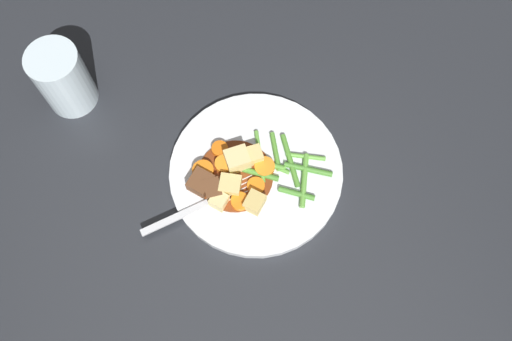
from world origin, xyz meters
TOP-DOWN VIEW (x-y plane):
  - ground_plane at (0.00, 0.00)m, footprint 3.00×3.00m
  - dinner_plate at (0.00, 0.00)m, footprint 0.25×0.25m
  - stew_sauce at (0.03, 0.00)m, footprint 0.11×0.11m
  - carrot_slice_0 at (0.04, -0.04)m, footprint 0.03×0.03m
  - carrot_slice_1 at (0.03, 0.04)m, footprint 0.04×0.04m
  - carrot_slice_2 at (0.01, 0.02)m, footprint 0.03×0.03m
  - carrot_slice_3 at (0.07, -0.02)m, footprint 0.04×0.04m
  - carrot_slice_4 at (-0.01, 0.00)m, footprint 0.04×0.04m
  - carrot_slice_5 at (0.04, -0.02)m, footprint 0.03×0.03m
  - potato_chunk_0 at (0.02, -0.02)m, footprint 0.03×0.03m
  - potato_chunk_1 at (0.00, -0.02)m, footprint 0.03×0.02m
  - potato_chunk_2 at (0.06, 0.03)m, footprint 0.03×0.03m
  - potato_chunk_3 at (0.02, 0.05)m, footprint 0.04×0.04m
  - potato_chunk_4 at (0.04, 0.02)m, footprint 0.04×0.04m
  - meat_chunk_0 at (0.07, 0.01)m, footprint 0.02×0.03m
  - meat_chunk_1 at (0.08, 0.00)m, footprint 0.04×0.04m
  - green_bean_0 at (-0.01, -0.01)m, footprint 0.06×0.04m
  - green_bean_1 at (-0.05, 0.05)m, footprint 0.05×0.03m
  - green_bean_2 at (-0.01, -0.02)m, footprint 0.02×0.08m
  - green_bean_3 at (-0.04, -0.02)m, footprint 0.01×0.06m
  - green_bean_4 at (-0.00, 0.01)m, footprint 0.06×0.04m
  - green_bean_5 at (-0.05, 0.00)m, footprint 0.01×0.08m
  - green_bean_6 at (-0.02, -0.01)m, footprint 0.06×0.05m
  - green_bean_7 at (-0.08, -0.00)m, footprint 0.06×0.03m
  - green_bean_8 at (-0.07, 0.02)m, footprint 0.07×0.04m
  - green_bean_9 at (-0.02, -0.01)m, footprint 0.06×0.03m
  - green_bean_10 at (-0.06, 0.03)m, footprint 0.04×0.08m
  - fork at (0.09, 0.03)m, footprint 0.18×0.05m
  - water_glass at (0.24, -0.20)m, footprint 0.08×0.08m

SIDE VIEW (x-z plane):
  - ground_plane at x=0.00m, z-range 0.00..0.00m
  - dinner_plate at x=0.00m, z-range 0.00..0.01m
  - stew_sauce at x=0.03m, z-range 0.01..0.02m
  - fork at x=0.09m, z-range 0.01..0.02m
  - green_bean_6 at x=-0.02m, z-range 0.01..0.02m
  - green_bean_9 at x=-0.02m, z-range 0.01..0.02m
  - green_bean_2 at x=-0.01m, z-range 0.01..0.02m
  - green_bean_7 at x=-0.08m, z-range 0.01..0.02m
  - green_bean_3 at x=-0.04m, z-range 0.01..0.02m
  - green_bean_5 at x=-0.05m, z-range 0.01..0.02m
  - green_bean_1 at x=-0.05m, z-range 0.01..0.02m
  - green_bean_10 at x=-0.06m, z-range 0.01..0.02m
  - green_bean_8 at x=-0.07m, z-range 0.01..0.02m
  - green_bean_4 at x=0.00m, z-range 0.01..0.02m
  - green_bean_0 at x=-0.01m, z-range 0.01..0.02m
  - carrot_slice_2 at x=0.01m, z-range 0.01..0.02m
  - carrot_slice_4 at x=-0.01m, z-range 0.01..0.02m
  - carrot_slice_0 at x=0.04m, z-range 0.01..0.02m
  - carrot_slice_5 at x=0.04m, z-range 0.01..0.03m
  - carrot_slice_1 at x=0.03m, z-range 0.01..0.03m
  - carrot_slice_3 at x=0.07m, z-range 0.01..0.03m
  - potato_chunk_3 at x=0.02m, z-range 0.01..0.03m
  - potato_chunk_2 at x=0.06m, z-range 0.01..0.03m
  - meat_chunk_1 at x=0.08m, z-range 0.01..0.03m
  - meat_chunk_0 at x=0.07m, z-range 0.01..0.04m
  - potato_chunk_1 at x=0.00m, z-range 0.01..0.04m
  - potato_chunk_4 at x=0.04m, z-range 0.01..0.04m
  - potato_chunk_0 at x=0.02m, z-range 0.01..0.04m
  - water_glass at x=0.24m, z-range 0.00..0.11m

